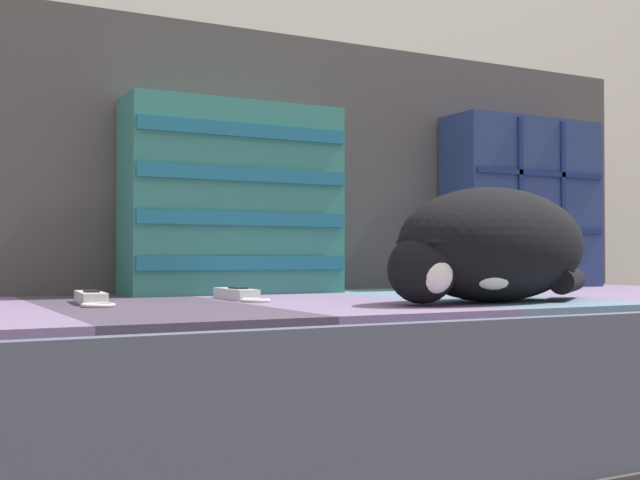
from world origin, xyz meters
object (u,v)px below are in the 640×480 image
at_px(throw_pillow_striped, 234,199).
at_px(throw_pillow_quilted, 522,203).
at_px(couch, 372,407).
at_px(sleeping_cat, 491,248).
at_px(game_remote_near, 91,298).
at_px(game_remote_far, 238,294).

bearing_deg(throw_pillow_striped, throw_pillow_quilted, 0.04).
height_order(couch, sleeping_cat, sleeping_cat).
relative_size(couch, throw_pillow_quilted, 4.65).
distance_m(couch, sleeping_cat, 0.39).
xyz_separation_m(couch, throw_pillow_quilted, (0.55, 0.22, 0.40)).
bearing_deg(game_remote_near, throw_pillow_quilted, 11.36).
xyz_separation_m(throw_pillow_quilted, game_remote_far, (-0.81, -0.20, -0.19)).
bearing_deg(game_remote_near, sleeping_cat, -24.39).
bearing_deg(sleeping_cat, game_remote_far, 140.15).
bearing_deg(game_remote_far, throw_pillow_striped, 70.54).
height_order(game_remote_near, game_remote_far, same).
xyz_separation_m(couch, game_remote_near, (-0.50, 0.01, 0.21)).
height_order(throw_pillow_quilted, game_remote_near, throw_pillow_quilted).
relative_size(throw_pillow_striped, game_remote_far, 2.33).
height_order(throw_pillow_striped, game_remote_near, throw_pillow_striped).
height_order(couch, throw_pillow_striped, throw_pillow_striped).
relative_size(throw_pillow_quilted, game_remote_near, 2.09).
distance_m(couch, throw_pillow_quilted, 0.72).
height_order(couch, game_remote_far, game_remote_far).
distance_m(throw_pillow_striped, sleeping_cat, 0.54).
bearing_deg(throw_pillow_striped, game_remote_near, -146.29).
xyz_separation_m(sleeping_cat, game_remote_far, (-0.32, 0.27, -0.08)).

